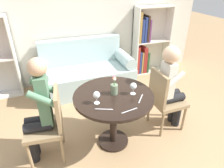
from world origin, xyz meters
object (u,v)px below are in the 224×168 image
object	(u,v)px
couch	(85,73)
person_right	(171,86)
bookshelf_right	(146,43)
chair_left	(50,123)
person_left	(39,111)
flower_vase	(114,87)
wine_glass_right	(133,86)
chair_right	(164,98)
wine_glass_left	(97,95)

from	to	relation	value
couch	person_right	distance (m)	1.76
bookshelf_right	chair_left	world-z (taller)	bookshelf_right
bookshelf_right	person_right	world-z (taller)	bookshelf_right
person_left	flower_vase	size ratio (longest dim) A/B	5.35
person_right	wine_glass_right	size ratio (longest dim) A/B	8.49
couch	chair_right	distance (m)	1.69
bookshelf_right	person_left	xyz separation A→B (m)	(-2.28, -1.73, 0.01)
bookshelf_right	wine_glass_left	xyz separation A→B (m)	(-1.66, -1.91, 0.18)
wine_glass_left	chair_left	bearing A→B (deg)	163.67
couch	chair_left	world-z (taller)	couch
bookshelf_right	wine_glass_right	size ratio (longest dim) A/B	9.78
couch	chair_right	size ratio (longest dim) A/B	1.98
bookshelf_right	flower_vase	size ratio (longest dim) A/B	5.91
person_left	person_right	bearing A→B (deg)	95.78
chair_left	wine_glass_right	xyz separation A→B (m)	(0.98, -0.12, 0.35)
person_right	wine_glass_left	distance (m)	1.10
wine_glass_left	wine_glass_right	bearing A→B (deg)	4.72
person_left	flower_vase	distance (m)	0.88
person_left	flower_vase	xyz separation A→B (m)	(0.86, -0.06, 0.16)
couch	bookshelf_right	xyz separation A→B (m)	(1.43, 0.26, 0.35)
person_right	wine_glass_left	xyz separation A→B (m)	(-1.07, -0.14, 0.17)
bookshelf_right	wine_glass_left	distance (m)	2.53
couch	wine_glass_right	xyz separation A→B (m)	(0.22, -1.60, 0.53)
chair_right	wine_glass_left	xyz separation A→B (m)	(-0.99, -0.14, 0.35)
couch	person_right	world-z (taller)	person_right
wine_glass_left	person_right	bearing A→B (deg)	7.58
chair_right	wine_glass_left	world-z (taller)	chair_right
bookshelf_right	wine_glass_left	world-z (taller)	bookshelf_right
wine_glass_left	flower_vase	bearing A→B (deg)	24.97
person_right	wine_glass_right	bearing A→B (deg)	99.05
chair_left	wine_glass_left	size ratio (longest dim) A/B	6.20
bookshelf_right	wine_glass_right	bearing A→B (deg)	-122.86
chair_left	person_left	distance (m)	0.20
couch	person_left	bearing A→B (deg)	-119.91
wine_glass_left	flower_vase	xyz separation A→B (m)	(0.25, 0.12, -0.01)
wine_glass_right	chair_left	bearing A→B (deg)	173.22
wine_glass_right	couch	bearing A→B (deg)	97.99
wine_glass_left	flower_vase	distance (m)	0.27
chair_right	person_left	size ratio (longest dim) A/B	0.70
person_right	couch	bearing A→B (deg)	28.78
person_right	chair_right	bearing A→B (deg)	90.43
person_left	wine_glass_left	size ratio (longest dim) A/B	8.87
couch	bookshelf_right	world-z (taller)	bookshelf_right
couch	person_left	size ratio (longest dim) A/B	1.38
chair_left	person_left	size ratio (longest dim) A/B	0.70
couch	bookshelf_right	distance (m)	1.50
wine_glass_left	wine_glass_right	xyz separation A→B (m)	(0.46, 0.04, -0.00)
wine_glass_right	flower_vase	distance (m)	0.22
bookshelf_right	person_right	bearing A→B (deg)	-108.45
chair_left	wine_glass_right	size ratio (longest dim) A/B	6.19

